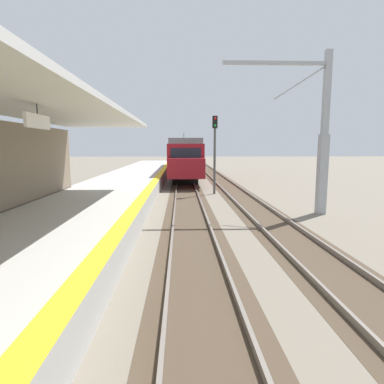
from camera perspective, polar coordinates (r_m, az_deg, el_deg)
The scene contains 6 objects.
station_platform at distance 15.28m, azimuth -17.13°, elevation -2.65°, with size 5.00×80.00×0.91m.
track_pair_nearest_platform at distance 18.77m, azimuth -0.75°, elevation -1.61°, with size 2.34×120.00×0.16m.
track_pair_middle at distance 19.15m, azimuth 9.48°, elevation -1.53°, with size 2.34×120.00×0.16m.
approaching_train at distance 33.45m, azimuth -1.35°, elevation 6.26°, with size 2.93×19.60×4.76m.
rail_signal_post at distance 21.77m, azimuth 4.04°, elevation 8.01°, with size 0.32×0.34×5.20m.
catenary_pylon_far_side at distance 16.28m, azimuth 21.34°, elevation 8.95°, with size 5.00×0.40×7.50m.
Camera 1 is at (1.47, 1.50, 3.17)m, focal length 30.19 mm.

